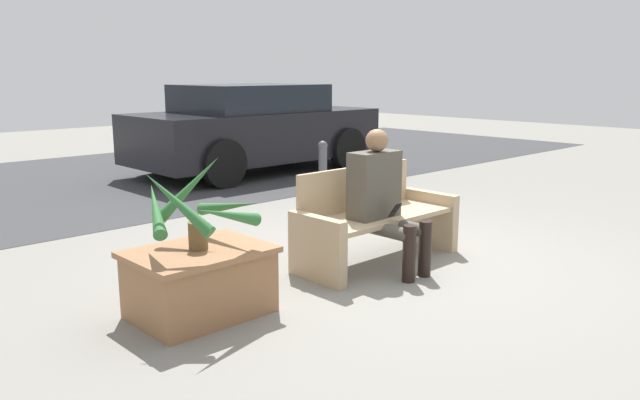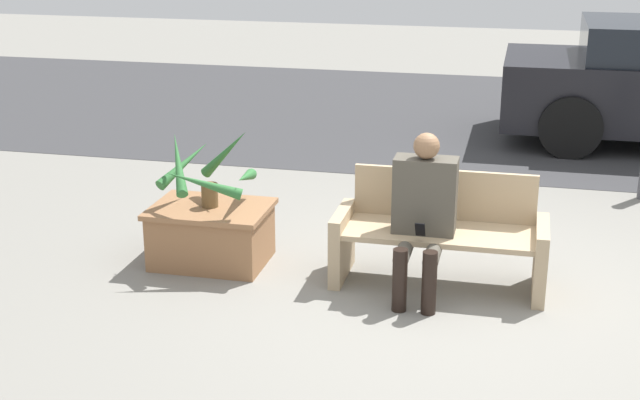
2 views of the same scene
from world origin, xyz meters
TOP-DOWN VIEW (x-y plane):
  - ground_plane at (0.00, 0.00)m, footprint 30.00×30.00m
  - road_surface at (0.00, 5.87)m, footprint 20.00×6.00m
  - bench at (-0.09, 0.26)m, footprint 1.55×0.59m
  - person_seated at (-0.21, 0.07)m, footprint 0.45×0.63m
  - planter_box at (-1.88, 0.24)m, footprint 0.91×0.68m
  - potted_plant at (-1.88, 0.23)m, footprint 0.76×0.76m

SIDE VIEW (x-z plane):
  - ground_plane at x=0.00m, z-range 0.00..0.00m
  - road_surface at x=0.00m, z-range 0.00..0.01m
  - planter_box at x=-1.88m, z-range 0.02..0.48m
  - bench at x=-0.09m, z-range -0.03..0.78m
  - person_seated at x=-0.21m, z-range 0.05..1.22m
  - potted_plant at x=-1.88m, z-range 0.44..1.06m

